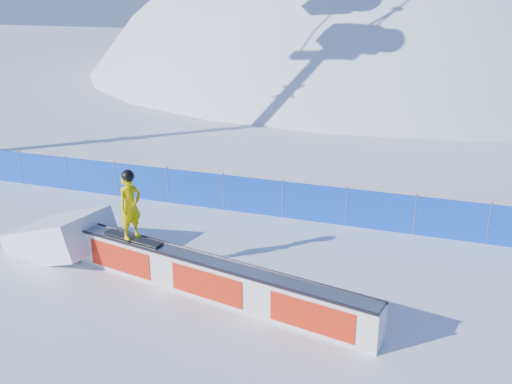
% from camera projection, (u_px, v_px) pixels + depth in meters
% --- Properties ---
extents(ground, '(160.00, 160.00, 0.00)m').
position_uv_depth(ground, '(193.00, 277.00, 14.27)').
color(ground, white).
rests_on(ground, ground).
extents(snow_hill, '(64.00, 64.00, 64.00)m').
position_uv_depth(snow_hill, '(377.00, 247.00, 57.69)').
color(snow_hill, white).
rests_on(snow_hill, ground).
extents(safety_fence, '(22.05, 0.05, 1.30)m').
position_uv_depth(safety_fence, '(253.00, 196.00, 18.07)').
color(safety_fence, '#0A3FC8').
rests_on(safety_fence, ground).
extents(rail_box, '(8.04, 2.11, 0.97)m').
position_uv_depth(rail_box, '(213.00, 280.00, 13.16)').
color(rail_box, silver).
rests_on(rail_box, ground).
extents(snow_ramp, '(3.12, 2.28, 1.76)m').
position_uv_depth(snow_ramp, '(62.00, 250.00, 15.71)').
color(snow_ramp, white).
rests_on(snow_ramp, ground).
extents(snowboarder, '(1.74, 0.71, 1.79)m').
position_uv_depth(snowboarder, '(130.00, 205.00, 13.82)').
color(snowboarder, black).
rests_on(snowboarder, rail_box).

